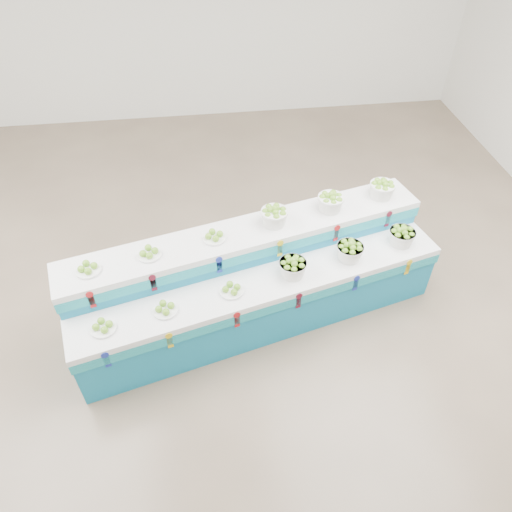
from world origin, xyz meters
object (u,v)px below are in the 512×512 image
object	(u,v)px
display_stand	(256,280)
plate_upper_mid	(149,252)
basket_lower_left	(293,267)
basket_upper_right	(382,189)

from	to	relation	value
display_stand	plate_upper_mid	bearing A→B (deg)	166.58
basket_lower_left	plate_upper_mid	world-z (taller)	plate_upper_mid
plate_upper_mid	basket_upper_right	size ratio (longest dim) A/B	0.86
display_stand	basket_upper_right	bearing A→B (deg)	8.65
basket_upper_right	display_stand	bearing A→B (deg)	-157.16
display_stand	plate_upper_mid	xyz separation A→B (m)	(-1.06, -0.01, 0.56)
display_stand	plate_upper_mid	distance (m)	1.19
basket_lower_left	basket_upper_right	bearing A→B (deg)	34.73
display_stand	plate_upper_mid	world-z (taller)	plate_upper_mid
basket_lower_left	basket_upper_right	size ratio (longest dim) A/B	1.00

